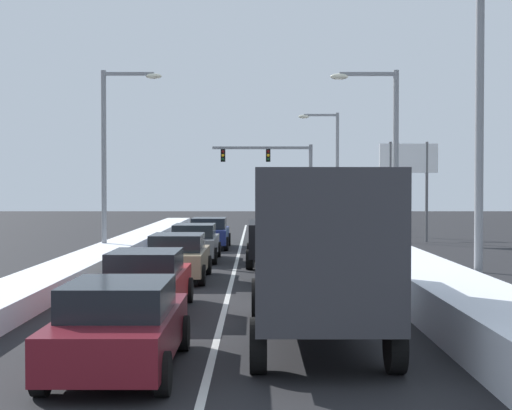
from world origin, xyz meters
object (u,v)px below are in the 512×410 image
Objects in this scene: suv_charcoal_right_lane_second at (297,255)px; sedan_white_right_lane_fourth at (276,235)px; street_lamp_right_near at (469,108)px; sedan_red_center_lane_second at (149,281)px; sedan_green_right_lane_fifth at (275,228)px; street_lamp_right_far at (335,161)px; suv_black_right_lane_third at (278,239)px; street_lamp_right_mid at (389,147)px; traffic_light_gantry at (283,167)px; street_lamp_left_mid at (116,145)px; sedan_navy_center_lane_fifth at (213,233)px; sedan_maroon_center_lane_nearest at (124,325)px; roadside_sign_right at (412,169)px; sedan_tan_center_lane_third at (181,257)px; sedan_gray_center_lane_fourth at (198,242)px; box_truck_right_lane_nearest at (319,246)px.

sedan_white_right_lane_fourth is at bearing 91.64° from suv_charcoal_right_lane_second.
sedan_red_center_lane_second is at bearing -172.84° from street_lamp_right_near.
sedan_green_right_lane_fifth is 10.08m from street_lamp_right_far.
sedan_white_right_lane_fourth is 1.00× the size of sedan_green_right_lane_fifth.
sedan_red_center_lane_second is 32.76m from street_lamp_right_far.
street_lamp_right_far is at bearing 78.24° from suv_black_right_lane_third.
street_lamp_right_near is at bearing 7.16° from sedan_red_center_lane_second.
suv_charcoal_right_lane_second is 8.64m from street_lamp_right_mid.
street_lamp_right_far is at bearing 82.05° from suv_charcoal_right_lane_second.
street_lamp_right_far is at bearing -67.55° from traffic_light_gantry.
street_lamp_right_near is at bearing -50.38° from street_lamp_left_mid.
sedan_maroon_center_lane_nearest is at bearing -89.87° from sedan_navy_center_lane_fifth.
roadside_sign_right is (14.68, 8.45, -0.85)m from street_lamp_left_mid.
sedan_red_center_lane_second is at bearing -98.66° from sedan_green_right_lane_fifth.
sedan_tan_center_lane_third is at bearing -91.10° from sedan_navy_center_lane_fifth.
street_lamp_left_mid is (-3.78, 2.12, 4.10)m from sedan_gray_center_lane_fourth.
sedan_white_right_lane_fourth is 1.00× the size of sedan_gray_center_lane_fourth.
street_lamp_left_mid is (-3.75, 8.62, 4.10)m from sedan_tan_center_lane_third.
sedan_gray_center_lane_fourth is (0.03, 6.50, 0.00)m from sedan_tan_center_lane_third.
sedan_navy_center_lane_fifth is at bearing 103.01° from suv_charcoal_right_lane_second.
box_truck_right_lane_nearest is 0.89× the size of street_lamp_left_mid.
suv_black_right_lane_third reaches higher than sedan_tan_center_lane_third.
street_lamp_right_near reaches higher than traffic_light_gantry.
box_truck_right_lane_nearest is at bearing -89.39° from sedan_green_right_lane_fifth.
sedan_white_right_lane_fourth and sedan_navy_center_lane_fifth have the same top height.
roadside_sign_right is at bearing 64.86° from sedan_red_center_lane_second.
suv_black_right_lane_third is 1.09× the size of sedan_white_right_lane_fourth.
roadside_sign_right is (10.93, 17.07, 3.25)m from sedan_tan_center_lane_third.
sedan_gray_center_lane_fourth is 0.55× the size of street_lamp_left_mid.
sedan_maroon_center_lane_nearest and sedan_red_center_lane_second have the same top height.
sedan_white_right_lane_fourth is 23.39m from sedan_maroon_center_lane_nearest.
traffic_light_gantry is at bearing 78.40° from sedan_navy_center_lane_fifth.
suv_charcoal_right_lane_second is 1.09× the size of sedan_tan_center_lane_third.
sedan_green_right_lane_fifth is 0.57× the size of street_lamp_right_far.
suv_charcoal_right_lane_second is 6.74m from street_lamp_right_near.
box_truck_right_lane_nearest is 1.60× the size of sedan_white_right_lane_fourth.
street_lamp_right_mid is at bearing -0.90° from suv_black_right_lane_third.
sedan_red_center_lane_second is 0.82× the size of roadside_sign_right.
box_truck_right_lane_nearest is 5.42m from sedan_red_center_lane_second.
suv_black_right_lane_third is 14.76m from roadside_sign_right.
street_lamp_left_mid is at bearing -150.08° from roadside_sign_right.
street_lamp_right_far is (7.25, 12.32, 3.96)m from sedan_navy_center_lane_fifth.
suv_black_right_lane_third is at bearing -27.52° from sedan_gray_center_lane_fourth.
sedan_tan_center_lane_third is at bearing -124.14° from suv_black_right_lane_third.
traffic_light_gantry is at bearing 71.49° from street_lamp_left_mid.
traffic_light_gantry is at bearing 82.46° from sedan_tan_center_lane_third.
street_lamp_right_far reaches higher than traffic_light_gantry.
sedan_white_right_lane_fourth is 0.55× the size of street_lamp_left_mid.
street_lamp_right_mid is at bearing -13.05° from sedan_gray_center_lane_fourth.
traffic_light_gantry is 25.50m from street_lamp_left_mid.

